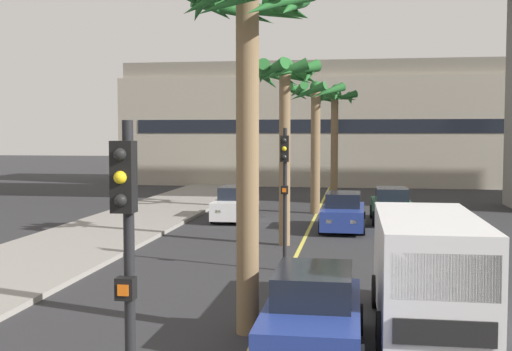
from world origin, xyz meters
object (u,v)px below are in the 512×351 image
Objects in this scene: traffic_light_median_far at (285,179)px; palm_tree_near_median at (315,112)px; palm_tree_far_median at (248,52)px; palm_tree_mid_median at (285,95)px; traffic_light_median_near at (127,259)px; car_queue_third at (392,206)px; car_queue_front at (236,205)px; palm_tree_farthest_median at (335,115)px; delivery_van at (428,268)px; car_queue_second at (343,213)px; car_queue_fourth at (313,315)px.

traffic_light_median_far is 0.63× the size of palm_tree_near_median.
palm_tree_mid_median is at bearing 92.18° from palm_tree_far_median.
traffic_light_median_far is at bearing 88.17° from traffic_light_median_near.
palm_tree_mid_median is (-4.16, -6.76, 4.69)m from car_queue_third.
car_queue_front is 0.62× the size of palm_tree_mid_median.
traffic_light_median_far is 0.63× the size of palm_tree_farthest_median.
car_queue_front is 0.99× the size of traffic_light_median_near.
palm_tree_farthest_median is (0.76, 21.04, 2.39)m from traffic_light_median_far.
traffic_light_median_near reaches higher than car_queue_third.
traffic_light_median_near is 0.59× the size of palm_tree_far_median.
car_queue_front is 1.00× the size of car_queue_third.
palm_tree_far_median is (0.30, 6.17, 2.94)m from traffic_light_median_near.
car_queue_third is 9.22m from palm_tree_mid_median.
car_queue_front is at bearing 113.48° from delivery_van.
car_queue_second is at bearing 63.21° from palm_tree_mid_median.
palm_tree_near_median is at bearing 89.68° from palm_tree_far_median.
traffic_light_median_far is (-3.67, -11.17, 1.99)m from car_queue_third.
traffic_light_median_near reaches higher than car_queue_second.
palm_tree_far_median is at bearing 87.25° from traffic_light_median_near.
car_queue_fourth is (-2.38, -18.24, 0.00)m from car_queue_third.
car_queue_second is at bearing 89.07° from car_queue_fourth.
car_queue_front is 18.54m from car_queue_fourth.
palm_tree_far_median is (-3.77, -17.19, 4.93)m from car_queue_third.
traffic_light_median_far is (3.46, -10.85, 1.99)m from car_queue_front.
car_queue_second is 20.81m from traffic_light_median_near.
traffic_light_median_near and traffic_light_median_far have the same top height.
car_queue_fourth is at bearing -75.14° from car_queue_front.
palm_tree_mid_median is at bearing 90.35° from traffic_light_median_near.
car_queue_third is 6.30m from palm_tree_near_median.
car_queue_second is at bearing -74.35° from palm_tree_near_median.
palm_tree_mid_median is at bearing -121.61° from car_queue_third.
car_queue_fourth is 0.98× the size of traffic_light_median_near.
car_queue_fourth is at bearing -81.18° from palm_tree_mid_median.
car_queue_third is 0.98× the size of traffic_light_median_near.
traffic_light_median_far is at bearing -92.06° from palm_tree_farthest_median.
traffic_light_median_near reaches higher than car_queue_front.
palm_tree_mid_median is at bearing -116.79° from car_queue_second.
palm_tree_far_median is at bearing 142.82° from car_queue_fourth.
car_queue_second is at bearing 79.63° from traffic_light_median_far.
traffic_light_median_near is (-1.68, -5.12, 1.99)m from car_queue_fourth.
palm_tree_far_median reaches higher than palm_tree_farthest_median.
palm_tree_far_median is (-1.64, -14.45, 4.93)m from car_queue_second.
traffic_light_median_far is 6.70m from palm_tree_far_median.
palm_tree_mid_median reaches higher than palm_tree_farthest_median.
car_queue_front is 0.63× the size of palm_tree_near_median.
palm_tree_near_median is (-3.66, 2.71, 4.36)m from car_queue_third.
delivery_van is 6.46m from traffic_light_median_far.
palm_tree_mid_median reaches higher than traffic_light_median_far.
palm_tree_far_median is (-0.11, -19.90, 0.57)m from palm_tree_near_median.
traffic_light_median_near is 26.18m from palm_tree_near_median.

